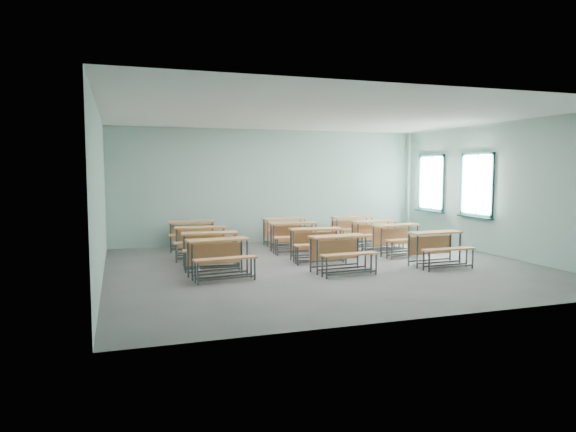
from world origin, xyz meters
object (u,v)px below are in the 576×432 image
desk_unit_r0c1 (341,248)px  desk_unit_r2c1 (294,232)px  desk_unit_r0c0 (219,252)px  desk_unit_r2c0 (200,237)px  desk_unit_r2c2 (376,230)px  desk_unit_r3c2 (354,225)px  desk_unit_r1c2 (398,235)px  desk_unit_r3c1 (286,227)px  desk_unit_r1c0 (210,244)px  desk_unit_r0c2 (438,243)px  desk_unit_r3c0 (192,230)px  desk_unit_r1c1 (317,239)px

desk_unit_r0c1 → desk_unit_r2c1: same height
desk_unit_r0c0 → desk_unit_r2c0: size_ratio=0.99×
desk_unit_r2c2 → desk_unit_r3c2: same height
desk_unit_r0c0 → desk_unit_r2c2: same height
desk_unit_r1c2 → desk_unit_r3c1: 3.20m
desk_unit_r0c1 → desk_unit_r1c0: bearing=146.4°
desk_unit_r0c0 → desk_unit_r3c2: size_ratio=1.06×
desk_unit_r1c2 → desk_unit_r2c0: bearing=159.6°
desk_unit_r0c0 → desk_unit_r0c2: 4.66m
desk_unit_r2c2 → desk_unit_r3c1: (-2.00, 1.42, 0.00)m
desk_unit_r0c2 → desk_unit_r2c0: (-4.67, 2.57, 0.00)m
desk_unit_r0c1 → desk_unit_r3c0: (-2.43, 3.98, 0.00)m
desk_unit_r0c0 → desk_unit_r0c2: bearing=-10.3°
desk_unit_r0c1 → desk_unit_r0c2: 2.24m
desk_unit_r2c1 → desk_unit_r3c1: (0.16, 1.19, 0.00)m
desk_unit_r2c1 → desk_unit_r3c0: size_ratio=0.99×
desk_unit_r2c0 → desk_unit_r3c0: same height
desk_unit_r2c0 → desk_unit_r1c1: bearing=-17.3°
desk_unit_r0c1 → desk_unit_r2c0: (-2.43, 2.51, 0.00)m
desk_unit_r0c2 → desk_unit_r3c2: (-0.13, 3.85, 0.00)m
desk_unit_r0c0 → desk_unit_r0c1: bearing=-12.7°
desk_unit_r2c1 → desk_unit_r3c2: same height
desk_unit_r1c1 → desk_unit_r2c2: (2.10, 1.15, 0.00)m
desk_unit_r1c1 → desk_unit_r3c1: bearing=94.3°
desk_unit_r2c1 → desk_unit_r3c2: bearing=30.4°
desk_unit_r3c0 → desk_unit_r1c1: bearing=-41.9°
desk_unit_r2c0 → desk_unit_r2c1: (2.39, 0.23, 0.00)m
desk_unit_r0c0 → desk_unit_r1c1: (2.43, 1.10, 0.00)m
desk_unit_r0c2 → desk_unit_r2c2: (-0.12, 2.56, 0.00)m
desk_unit_r1c1 → desk_unit_r3c1: size_ratio=1.03×
desk_unit_r2c0 → desk_unit_r2c1: size_ratio=1.03×
desk_unit_r1c1 → desk_unit_r3c1: (0.10, 2.57, 0.00)m
desk_unit_r0c2 → desk_unit_r3c0: bearing=136.9°
desk_unit_r1c0 → desk_unit_r0c2: bearing=-12.8°
desk_unit_r1c1 → desk_unit_r2c0: (-2.45, 1.15, 0.00)m
desk_unit_r0c2 → desk_unit_r2c1: 3.60m
desk_unit_r1c0 → desk_unit_r2c0: 1.14m
desk_unit_r0c0 → desk_unit_r3c1: 4.46m
desk_unit_r0c1 → desk_unit_r2c1: bearing=87.1°
desk_unit_r0c0 → desk_unit_r3c0: size_ratio=1.01×
desk_unit_r2c0 → desk_unit_r3c0: (0.00, 1.46, 0.00)m
desk_unit_r1c0 → desk_unit_r2c1: (2.36, 1.37, 0.00)m
desk_unit_r1c1 → desk_unit_r2c1: (-0.06, 1.38, 0.00)m
desk_unit_r1c0 → desk_unit_r2c1: same height
desk_unit_r0c1 → desk_unit_r1c2: (2.20, 1.49, 0.00)m
desk_unit_r3c0 → desk_unit_r3c1: 2.55m
desk_unit_r0c0 → desk_unit_r1c2: (4.61, 1.23, 0.00)m
desk_unit_r0c2 → desk_unit_r2c0: same height
desk_unit_r0c0 → desk_unit_r2c2: size_ratio=1.05×
desk_unit_r2c0 → desk_unit_r3c2: (4.54, 1.28, 0.00)m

